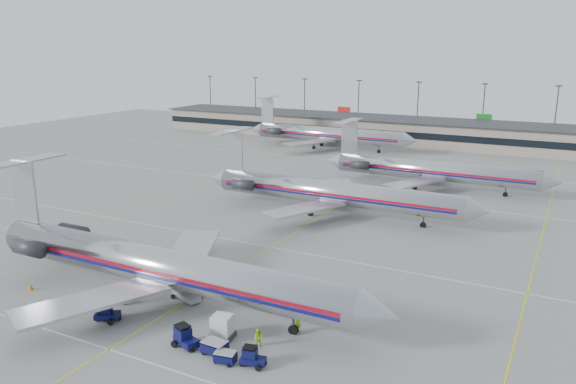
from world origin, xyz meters
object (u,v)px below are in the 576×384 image
Objects in this scene: tug_center at (185,337)px; belt_loader at (187,294)px; jet_foreground at (154,264)px; uld_container at (222,327)px; jet_second_row at (329,192)px.

tug_center is 0.60× the size of belt_loader.
jet_foreground is 21.73× the size of uld_container.
tug_center is 1.19× the size of uld_container.
jet_second_row is 20.28× the size of uld_container.
jet_second_row is 34.32m from belt_loader.
jet_foreground is 4.42m from belt_loader.
uld_container is at bearing 73.92° from tug_center.
jet_foreground is at bearing 152.84° from uld_container.
uld_container is at bearing -18.75° from jet_foreground.
belt_loader is at bearing 147.10° from tug_center.
tug_center is at bearing -32.43° from belt_loader.
tug_center is (8.35, -6.17, -2.79)m from jet_foreground.
uld_container is at bearing -11.34° from belt_loader.
tug_center is at bearing -36.45° from jet_foreground.
jet_foreground is 10.75m from tug_center.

